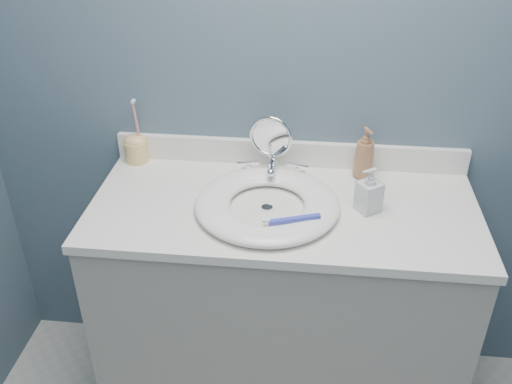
# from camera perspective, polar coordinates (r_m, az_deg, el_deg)

# --- Properties ---
(back_wall) EXTENTS (2.20, 0.02, 2.40)m
(back_wall) POSITION_cam_1_polar(r_m,az_deg,el_deg) (1.90, 3.62, 11.42)
(back_wall) COLOR #49616E
(back_wall) RESTS_ON ground
(vanity_cabinet) EXTENTS (1.20, 0.55, 0.85)m
(vanity_cabinet) POSITION_cam_1_polar(r_m,az_deg,el_deg) (2.08, 2.46, -11.87)
(vanity_cabinet) COLOR #A29D94
(vanity_cabinet) RESTS_ON ground
(countertop) EXTENTS (1.22, 0.57, 0.03)m
(countertop) POSITION_cam_1_polar(r_m,az_deg,el_deg) (1.80, 2.78, -1.68)
(countertop) COLOR white
(countertop) RESTS_ON vanity_cabinet
(backsplash) EXTENTS (1.22, 0.02, 0.09)m
(backsplash) POSITION_cam_1_polar(r_m,az_deg,el_deg) (2.00, 3.33, 3.89)
(backsplash) COLOR white
(backsplash) RESTS_ON countertop
(basin) EXTENTS (0.45, 0.45, 0.04)m
(basin) POSITION_cam_1_polar(r_m,az_deg,el_deg) (1.76, 1.12, -1.20)
(basin) COLOR white
(basin) RESTS_ON countertop
(drain) EXTENTS (0.04, 0.04, 0.01)m
(drain) POSITION_cam_1_polar(r_m,az_deg,el_deg) (1.77, 1.11, -1.61)
(drain) COLOR silver
(drain) RESTS_ON countertop
(faucet) EXTENTS (0.25, 0.13, 0.07)m
(faucet) POSITION_cam_1_polar(r_m,az_deg,el_deg) (1.92, 1.66, 2.19)
(faucet) COLOR silver
(faucet) RESTS_ON countertop
(makeup_mirror) EXTENTS (0.15, 0.08, 0.22)m
(makeup_mirror) POSITION_cam_1_polar(r_m,az_deg,el_deg) (1.90, 1.49, 4.86)
(makeup_mirror) COLOR silver
(makeup_mirror) RESTS_ON countertop
(soap_bottle_amber) EXTENTS (0.09, 0.09, 0.18)m
(soap_bottle_amber) POSITION_cam_1_polar(r_m,az_deg,el_deg) (1.93, 10.81, 3.84)
(soap_bottle_amber) COLOR #966544
(soap_bottle_amber) RESTS_ON countertop
(soap_bottle_clear) EXTENTS (0.09, 0.09, 0.15)m
(soap_bottle_clear) POSITION_cam_1_polar(r_m,az_deg,el_deg) (1.76, 11.28, 0.22)
(soap_bottle_clear) COLOR silver
(soap_bottle_clear) RESTS_ON countertop
(toothbrush_holder) EXTENTS (0.08, 0.08, 0.24)m
(toothbrush_holder) POSITION_cam_1_polar(r_m,az_deg,el_deg) (2.06, -11.91, 4.41)
(toothbrush_holder) COLOR #EBC275
(toothbrush_holder) RESTS_ON countertop
(toothbrush_lying) EXTENTS (0.17, 0.07, 0.02)m
(toothbrush_lying) POSITION_cam_1_polar(r_m,az_deg,el_deg) (1.65, 3.64, -2.75)
(toothbrush_lying) COLOR #3841C6
(toothbrush_lying) RESTS_ON basin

